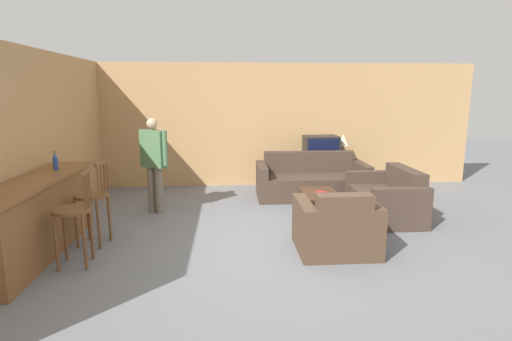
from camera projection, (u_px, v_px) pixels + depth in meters
name	position (u px, v px, depth m)	size (l,w,h in m)	color
ground_plane	(275.00, 246.00, 5.26)	(24.00, 24.00, 0.00)	slate
wall_back	(256.00, 125.00, 8.54)	(9.40, 0.08, 2.60)	tan
wall_left	(52.00, 139.00, 6.06)	(0.08, 8.61, 2.60)	tan
bar_counter	(38.00, 217.00, 4.89)	(0.55, 2.48, 0.97)	brown
bar_chair_near	(74.00, 216.00, 4.58)	(0.46, 0.46, 1.13)	brown
bar_chair_mid	(93.00, 201.00, 5.22)	(0.50, 0.50, 1.13)	brown
couch_far	(311.00, 181.00, 7.71)	(2.08, 0.95, 0.84)	#423328
armchair_near	(336.00, 228.00, 5.05)	(0.98, 0.90, 0.82)	#4C3828
loveseat_right	(387.00, 200.00, 6.42)	(0.87, 1.42, 0.81)	#423328
coffee_table	(320.00, 196.00, 6.47)	(0.55, 0.86, 0.40)	#472D1E
tv_unit	(320.00, 173.00, 8.47)	(1.24, 0.44, 0.60)	black
tv	(321.00, 148.00, 8.36)	(0.70, 0.52, 0.50)	black
bottle	(55.00, 161.00, 5.37)	(0.06, 0.06, 0.25)	#234293
book_on_table	(321.00, 192.00, 6.43)	(0.20, 0.15, 0.03)	maroon
table_lamp	(343.00, 141.00, 8.37)	(0.25, 0.25, 0.53)	brown
person_by_window	(154.00, 160.00, 6.59)	(0.50, 0.37, 1.58)	#756B5B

